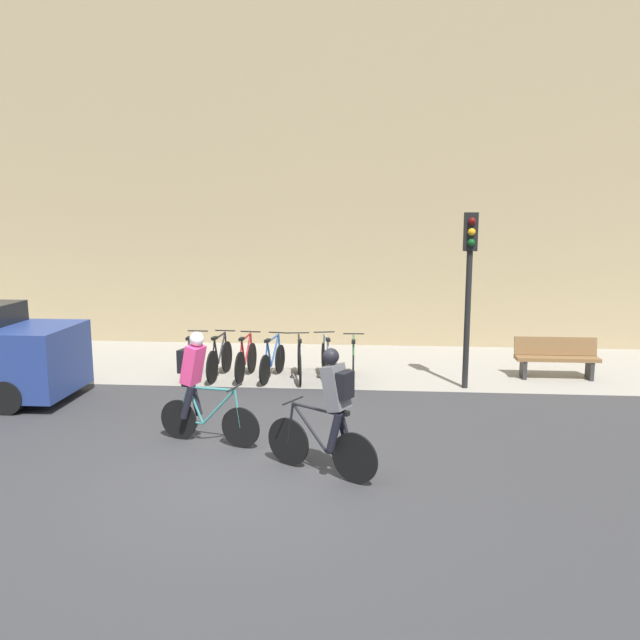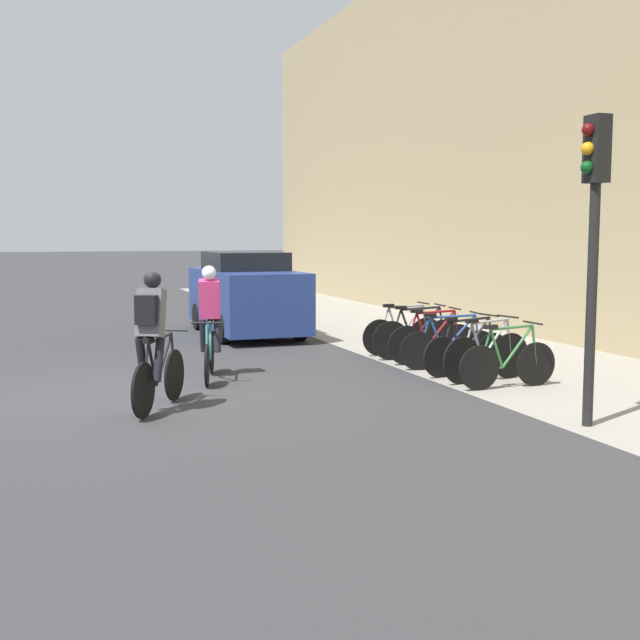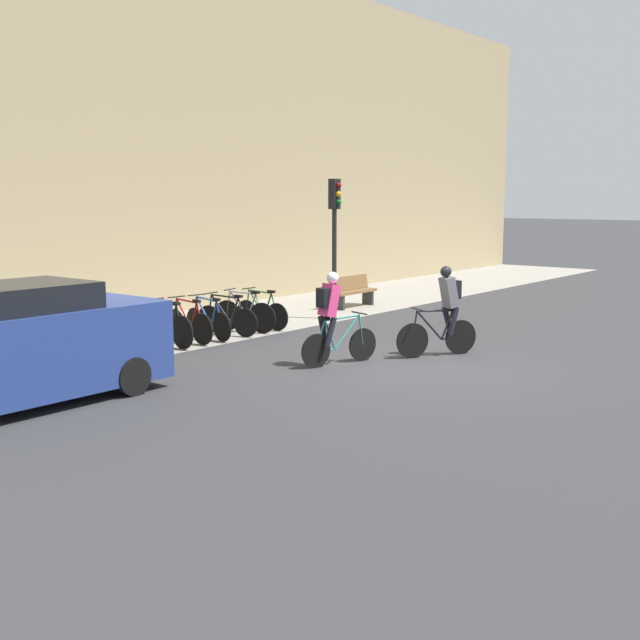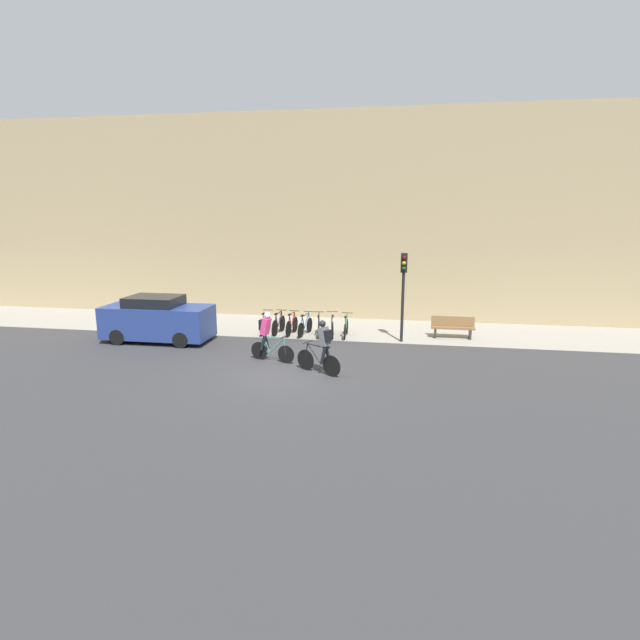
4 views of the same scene
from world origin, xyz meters
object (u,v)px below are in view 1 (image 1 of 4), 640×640
parked_bike_3 (273,361)px  bench (556,357)px  parked_bike_0 (194,359)px  parked_bike_6 (353,363)px  cyclist_pink (197,383)px  traffic_light_pole (469,268)px  parked_bike_4 (299,362)px  parked_bike_2 (246,360)px  parked_bike_5 (326,361)px  parked_bike_1 (220,359)px  cyclist_grey (331,410)px

parked_bike_3 → bench: 6.19m
parked_bike_0 → parked_bike_6: size_ratio=1.01×
parked_bike_0 → parked_bike_3: size_ratio=0.97×
parked_bike_0 → parked_bike_6: bearing=-0.0°
cyclist_pink → traffic_light_pole: bearing=36.9°
parked_bike_3 → traffic_light_pole: 4.59m
parked_bike_0 → parked_bike_4: 2.34m
parked_bike_2 → parked_bike_5: (1.76, 0.00, 0.01)m
parked_bike_3 → parked_bike_5: size_ratio=1.02×
parked_bike_2 → parked_bike_4: 1.17m
parked_bike_2 → parked_bike_4: bearing=-0.1°
parked_bike_5 → traffic_light_pole: 3.58m
bench → parked_bike_6: bearing=-173.0°
parked_bike_1 → parked_bike_4: parked_bike_1 is taller
parked_bike_3 → parked_bike_6: 1.75m
cyclist_pink → parked_bike_2: 3.94m
parked_bike_5 → traffic_light_pole: bearing=-8.3°
parked_bike_3 → parked_bike_6: size_ratio=1.04×
parked_bike_6 → parked_bike_5: bearing=179.9°
parked_bike_6 → parked_bike_0: bearing=180.0°
parked_bike_5 → cyclist_grey: bearing=-85.3°
parked_bike_0 → parked_bike_5: parked_bike_5 is taller
parked_bike_3 → parked_bike_5: (1.17, 0.00, 0.02)m
parked_bike_3 → traffic_light_pole: (4.07, -0.42, 2.09)m
cyclist_pink → parked_bike_1: (-0.60, 3.90, -0.53)m
parked_bike_2 → parked_bike_0: bearing=-180.0°
parked_bike_5 → parked_bike_6: parked_bike_5 is taller
parked_bike_0 → bench: size_ratio=0.93×
cyclist_pink → traffic_light_pole: (4.63, 3.48, 1.53)m
cyclist_pink → parked_bike_4: (1.15, 3.90, -0.55)m
parked_bike_2 → bench: 6.77m
bench → parked_bike_4: bearing=-174.4°
cyclist_grey → parked_bike_2: (-2.18, 5.07, -0.54)m
parked_bike_5 → parked_bike_0: bearing=-180.0°
parked_bike_6 → bench: 4.44m
parked_bike_5 → bench: (4.99, 0.54, 0.06)m
cyclist_pink → bench: bearing=33.5°
bench → cyclist_pink: bearing=-146.5°
cyclist_pink → cyclist_grey: (2.16, -1.17, -0.00)m
cyclist_grey → parked_bike_2: bearing=113.2°
traffic_light_pole → parked_bike_5: bearing=171.7°
parked_bike_0 → parked_bike_4: size_ratio=0.98×
parked_bike_5 → parked_bike_6: size_ratio=1.02×
parked_bike_5 → cyclist_pink: bearing=-114.0°
parked_bike_0 → parked_bike_1: 0.58m
cyclist_pink → parked_bike_3: (0.56, 3.90, -0.55)m
parked_bike_3 → bench: size_ratio=0.96×
parked_bike_1 → bench: bearing=4.2°
parked_bike_3 → traffic_light_pole: traffic_light_pole is taller
parked_bike_0 → parked_bike_4: (2.34, -0.00, -0.01)m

